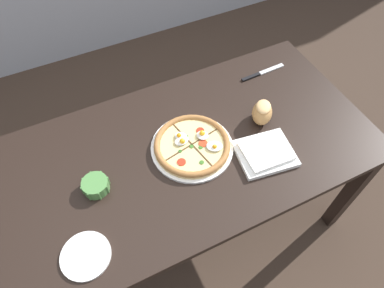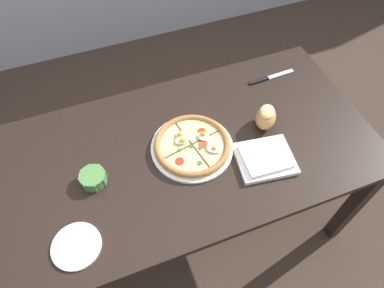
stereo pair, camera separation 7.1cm
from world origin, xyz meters
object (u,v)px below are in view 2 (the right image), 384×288
object	(u,v)px
ramekin_bowl	(93,178)
bread_piece_near	(266,117)
dining_table	(185,161)
napkin_folded	(265,158)
knife_main	(271,77)
side_saucer	(76,246)
pizza	(192,145)

from	to	relation	value
ramekin_bowl	bread_piece_near	world-z (taller)	bread_piece_near
bread_piece_near	dining_table	bearing A→B (deg)	-179.67
napkin_folded	knife_main	world-z (taller)	napkin_folded
dining_table	bread_piece_near	world-z (taller)	bread_piece_near
dining_table	knife_main	size ratio (longest dim) A/B	6.64
ramekin_bowl	knife_main	xyz separation A→B (m)	(0.91, 0.26, -0.02)
bread_piece_near	side_saucer	world-z (taller)	bread_piece_near
side_saucer	ramekin_bowl	bearing A→B (deg)	65.23
dining_table	bread_piece_near	size ratio (longest dim) A/B	11.32
bread_piece_near	napkin_folded	bearing A→B (deg)	-116.68
dining_table	napkin_folded	bearing A→B (deg)	-29.97
knife_main	ramekin_bowl	bearing A→B (deg)	-165.92
pizza	ramekin_bowl	world-z (taller)	pizza
napkin_folded	side_saucer	distance (m)	0.77
ramekin_bowl	bread_piece_near	xyz separation A→B (m)	(0.74, 0.02, 0.03)
napkin_folded	side_saucer	xyz separation A→B (m)	(-0.76, -0.09, -0.01)
ramekin_bowl	napkin_folded	size ratio (longest dim) A/B	0.43
dining_table	side_saucer	bearing A→B (deg)	-152.67
bread_piece_near	ramekin_bowl	bearing A→B (deg)	-178.60
pizza	napkin_folded	size ratio (longest dim) A/B	1.36
knife_main	side_saucer	world-z (taller)	same
side_saucer	bread_piece_near	bearing A→B (deg)	16.49
bread_piece_near	side_saucer	size ratio (longest dim) A/B	0.83
napkin_folded	bread_piece_near	bearing A→B (deg)	63.32
ramekin_bowl	napkin_folded	bearing A→B (deg)	-12.64
pizza	side_saucer	distance (m)	0.57
knife_main	side_saucer	size ratio (longest dim) A/B	1.41
ramekin_bowl	napkin_folded	world-z (taller)	ramekin_bowl
napkin_folded	bread_piece_near	xyz separation A→B (m)	(0.08, 0.17, 0.04)
pizza	ramekin_bowl	bearing A→B (deg)	-178.47
napkin_folded	side_saucer	bearing A→B (deg)	-173.62
pizza	napkin_folded	xyz separation A→B (m)	(0.25, -0.16, -0.00)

